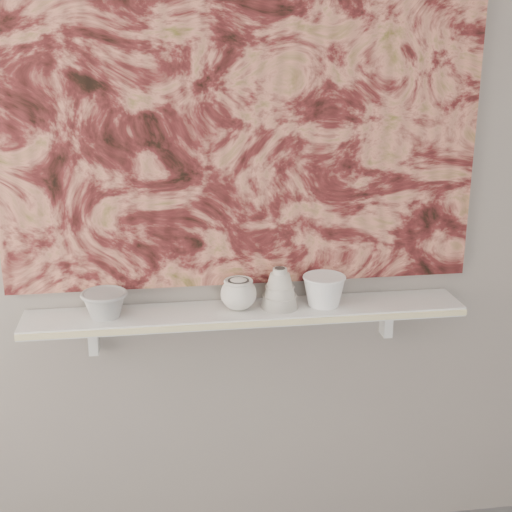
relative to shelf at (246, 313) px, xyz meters
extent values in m
plane|color=gray|center=(0.00, 0.09, 0.44)|extent=(3.60, 0.00, 3.60)
cube|color=white|center=(0.00, 0.00, 0.00)|extent=(1.40, 0.18, 0.03)
cube|color=beige|center=(0.00, -0.09, 0.00)|extent=(1.40, 0.01, 0.02)
cube|color=white|center=(-0.49, 0.06, -0.07)|extent=(0.03, 0.06, 0.12)
cube|color=white|center=(0.49, 0.06, -0.07)|extent=(0.03, 0.06, 0.12)
cube|color=#5B1E1F|center=(0.00, 0.08, 0.62)|extent=(1.50, 0.02, 1.10)
cube|color=black|center=(0.45, 0.07, 0.32)|extent=(0.09, 0.00, 0.08)
camera|label=1|loc=(-0.27, -2.09, 0.87)|focal=50.00mm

